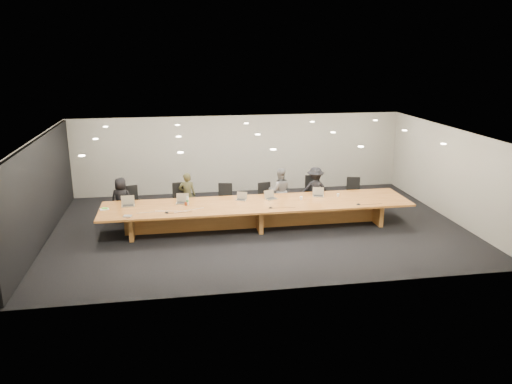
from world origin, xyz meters
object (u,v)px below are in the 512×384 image
at_px(paper_cup_far, 338,195).
at_px(mic_center, 271,207).
at_px(laptop_b, 182,199).
at_px(paper_cup_near, 301,198).
at_px(chair_left, 182,201).
at_px(av_box, 128,216).
at_px(chair_mid_left, 225,200).
at_px(laptop_c, 241,196).
at_px(mic_right, 358,204).
at_px(chair_mid_right, 267,198).
at_px(chair_right, 311,193).
at_px(laptop_d, 271,195).
at_px(person_c, 280,191).
at_px(amber_mug, 186,204).
at_px(person_d, 315,189).
at_px(chair_far_right, 354,193).
at_px(laptop_e, 318,192).
at_px(person_a, 121,199).
at_px(mic_left, 167,212).
at_px(conference_table, 258,210).
at_px(chair_far_left, 132,203).
at_px(water_bottle, 187,201).
at_px(person_b, 187,195).
at_px(laptop_a, 128,201).

bearing_deg(paper_cup_far, mic_center, -160.75).
xyz_separation_m(laptop_b, paper_cup_near, (3.51, -0.23, -0.09)).
height_order(chair_left, av_box, chair_left).
distance_m(chair_mid_left, mic_center, 2.07).
distance_m(laptop_c, mic_right, 3.44).
relative_size(chair_mid_right, chair_right, 0.89).
bearing_deg(mic_center, paper_cup_near, 31.28).
bearing_deg(laptop_c, laptop_d, 19.94).
relative_size(person_c, amber_mug, 14.98).
xyz_separation_m(chair_right, person_d, (0.07, -0.16, 0.17)).
xyz_separation_m(chair_mid_left, mic_right, (3.70, -1.81, 0.24)).
relative_size(chair_left, chair_right, 0.99).
bearing_deg(mic_right, chair_mid_left, 153.91).
relative_size(chair_far_right, laptop_b, 2.92).
bearing_deg(av_box, laptop_e, 20.70).
relative_size(laptop_b, av_box, 1.64).
bearing_deg(person_a, chair_mid_right, -166.28).
relative_size(chair_mid_right, mic_left, 8.11).
height_order(chair_left, chair_mid_left, chair_left).
xyz_separation_m(laptop_d, paper_cup_near, (0.87, -0.22, -0.08)).
bearing_deg(conference_table, paper_cup_far, 5.80).
xyz_separation_m(laptop_e, av_box, (-5.59, -1.01, -0.12)).
height_order(conference_table, laptop_e, laptop_e).
relative_size(chair_far_left, water_bottle, 4.46).
relative_size(person_b, laptop_a, 3.87).
relative_size(person_a, person_b, 0.95).
bearing_deg(chair_mid_right, person_a, 165.90).
bearing_deg(laptop_b, chair_far_right, 18.13).
bearing_deg(laptop_c, av_box, -140.35).
distance_m(person_a, amber_mug, 2.24).
height_order(laptop_a, laptop_c, laptop_a).
height_order(chair_left, paper_cup_far, chair_left).
distance_m(conference_table, mic_left, 2.68).
relative_size(laptop_b, mic_center, 2.84).
xyz_separation_m(laptop_c, water_bottle, (-1.59, -0.18, -0.00)).
height_order(person_d, laptop_d, person_d).
bearing_deg(av_box, laptop_d, 23.72).
bearing_deg(chair_far_right, person_b, -166.11).
distance_m(person_b, water_bottle, 1.10).
distance_m(chair_left, laptop_d, 2.81).
bearing_deg(laptop_b, chair_left, 98.86).
relative_size(laptop_b, laptop_c, 1.17).
xyz_separation_m(chair_far_left, chair_right, (5.68, -0.00, 0.04)).
distance_m(chair_far_right, paper_cup_far, 1.39).
relative_size(chair_mid_left, laptop_b, 2.94).
bearing_deg(chair_right, person_a, -159.78).
relative_size(laptop_b, laptop_d, 1.05).
xyz_separation_m(laptop_e, paper_cup_far, (0.59, -0.11, -0.09)).
bearing_deg(chair_mid_left, water_bottle, -127.13).
distance_m(person_b, paper_cup_far, 4.64).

